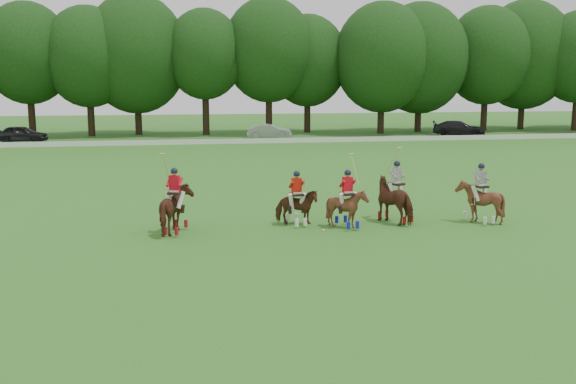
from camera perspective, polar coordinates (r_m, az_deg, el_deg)
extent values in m
plane|color=#25661D|center=(20.50, -0.76, -5.93)|extent=(180.00, 180.00, 0.00)
cylinder|color=black|center=(69.95, -21.83, 6.63)|extent=(0.70, 0.70, 4.98)
ellipsoid|color=black|center=(69.93, -22.14, 11.37)|extent=(8.80, 8.80, 10.12)
cylinder|color=black|center=(68.58, -17.12, 6.71)|extent=(0.70, 0.70, 4.64)
ellipsoid|color=black|center=(68.54, -17.36, 11.41)|extent=(8.80, 8.80, 10.13)
cylinder|color=black|center=(69.19, -13.17, 6.77)|extent=(0.70, 0.70, 4.31)
ellipsoid|color=black|center=(69.16, -13.37, 11.87)|extent=(10.67, 10.67, 12.27)
cylinder|color=black|center=(67.62, -7.32, 7.28)|extent=(0.70, 0.70, 5.24)
ellipsoid|color=black|center=(67.60, -7.43, 12.06)|extent=(8.06, 8.06, 9.26)
cylinder|color=black|center=(68.49, -1.71, 7.36)|extent=(0.70, 0.70, 5.19)
ellipsoid|color=black|center=(68.49, -1.73, 12.51)|extent=(9.50, 9.50, 10.92)
cylinder|color=black|center=(70.62, 1.73, 7.15)|extent=(0.70, 0.70, 4.48)
ellipsoid|color=black|center=(70.57, 1.75, 11.59)|extent=(8.60, 8.60, 9.89)
cylinder|color=black|center=(69.84, 8.25, 6.91)|extent=(0.70, 0.70, 4.21)
ellipsoid|color=black|center=(69.79, 8.38, 11.75)|extent=(10.11, 10.11, 11.63)
cylinder|color=black|center=(72.69, 11.48, 6.88)|extent=(0.70, 0.70, 4.07)
ellipsoid|color=black|center=(72.65, 11.65, 11.57)|extent=(10.46, 10.46, 12.03)
cylinder|color=black|center=(76.09, 17.04, 7.04)|extent=(0.70, 0.70, 4.79)
ellipsoid|color=black|center=(76.07, 17.27, 11.52)|extent=(9.47, 9.47, 10.89)
cylinder|color=black|center=(80.03, 20.03, 6.87)|extent=(0.70, 0.70, 4.44)
ellipsoid|color=black|center=(80.02, 20.30, 11.37)|extent=(10.84, 10.84, 12.47)
cylinder|color=black|center=(79.87, 24.19, 6.75)|extent=(0.70, 0.70, 4.86)
cube|color=white|center=(57.81, -6.77, 4.48)|extent=(120.00, 0.10, 0.44)
imported|color=black|center=(63.71, -22.60, 4.79)|extent=(4.71, 2.23, 1.56)
imported|color=#939498|center=(62.81, -1.68, 5.41)|extent=(4.48, 2.10, 1.42)
imported|color=black|center=(68.44, 14.93, 5.50)|extent=(5.69, 3.96, 1.53)
imported|color=#4D2514|center=(24.03, -9.98, -1.58)|extent=(1.48, 2.25, 1.75)
cube|color=black|center=(23.91, -10.03, -0.06)|extent=(0.58, 0.66, 0.08)
cylinder|color=tan|center=(23.85, -10.79, 2.13)|extent=(0.24, 0.75, 1.08)
imported|color=#4D2514|center=(24.99, 0.77, -1.38)|extent=(1.57, 1.40, 1.41)
cube|color=black|center=(24.90, 0.77, -0.21)|extent=(0.52, 0.62, 0.08)
cylinder|color=tan|center=(25.01, 1.42, -0.35)|extent=(0.06, 0.21, 1.29)
imported|color=#4D2514|center=(24.65, 5.28, -1.44)|extent=(1.44, 1.57, 1.53)
cube|color=black|center=(24.54, 5.30, -0.15)|extent=(0.52, 0.62, 0.08)
cylinder|color=tan|center=(24.52, 5.97, 2.01)|extent=(0.15, 0.77, 1.08)
imported|color=#4D2514|center=(25.85, 9.57, -0.72)|extent=(1.87, 2.31, 1.78)
cube|color=black|center=(25.74, 9.61, 0.72)|extent=(0.66, 0.70, 0.08)
cylinder|color=tan|center=(25.39, 9.22, 2.70)|extent=(0.40, 0.69, 1.08)
imported|color=#4D2514|center=(26.55, 16.67, -0.83)|extent=(1.66, 1.79, 1.69)
cube|color=black|center=(26.44, 16.73, 0.49)|extent=(0.55, 0.64, 0.08)
cylinder|color=tan|center=(26.27, 16.22, 0.28)|extent=(0.07, 0.21, 1.29)
sphere|color=white|center=(24.14, 3.18, -3.41)|extent=(0.09, 0.09, 0.09)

